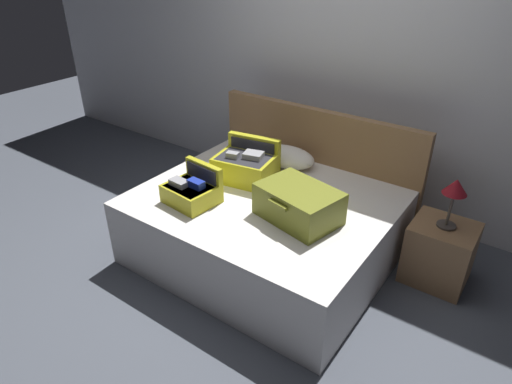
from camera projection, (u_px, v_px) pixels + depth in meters
The scene contains 10 objects.
ground_plane at pixel (234, 282), 3.32m from camera, with size 12.00×12.00×0.00m, color #4C515B.
back_wall at pixel (347, 63), 3.85m from camera, with size 8.00×0.10×2.60m, color silver.
bed at pixel (264, 227), 3.47m from camera, with size 1.84×1.52×0.54m, color silver.
headboard at pixel (316, 164), 3.93m from camera, with size 1.88×0.08×1.00m, color olive.
hard_case_large at pixel (298, 203), 3.03m from camera, with size 0.61×0.49×0.24m.
hard_case_medium at pixel (246, 165), 3.55m from camera, with size 0.51×0.44×0.31m.
hard_case_small at pixel (192, 191), 3.25m from camera, with size 0.38×0.35×0.27m.
pillow_near_headboard at pixel (287, 157), 3.77m from camera, with size 0.50×0.30×0.17m, color white.
nightstand at pixel (439, 253), 3.25m from camera, with size 0.44×0.40×0.47m, color olive.
table_lamp at pixel (455, 190), 2.99m from camera, with size 0.16×0.16×0.37m.
Camera 1 is at (1.62, -1.99, 2.22)m, focal length 31.23 mm.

